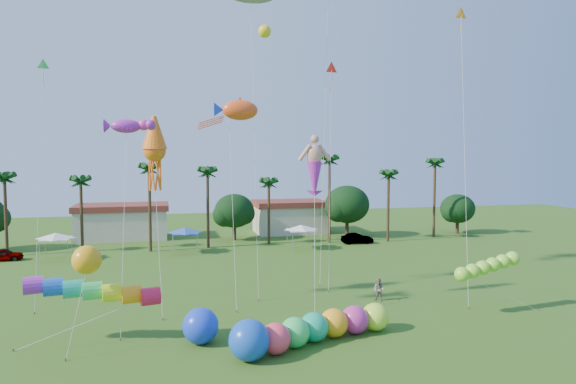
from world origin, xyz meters
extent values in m
plane|color=#285116|center=(0.00, 0.00, 0.00)|extent=(160.00, 160.00, 0.00)
cylinder|color=#3A2819|center=(-26.00, 40.00, 4.50)|extent=(0.36, 0.36, 9.00)
cylinder|color=#3A2819|center=(-18.00, 41.00, 4.25)|extent=(0.36, 0.36, 8.50)
cylinder|color=#3A2819|center=(-10.00, 39.00, 5.00)|extent=(0.36, 0.36, 10.00)
cylinder|color=#3A2819|center=(-3.00, 40.00, 4.75)|extent=(0.36, 0.36, 9.50)
cylinder|color=#3A2819|center=(5.00, 41.00, 4.00)|extent=(0.36, 0.36, 8.00)
cylinder|color=#3A2819|center=(13.00, 40.00, 5.50)|extent=(0.36, 0.36, 11.00)
cylinder|color=#3A2819|center=(21.00, 39.00, 4.50)|extent=(0.36, 0.36, 9.00)
cylinder|color=#3A2819|center=(29.00, 41.00, 5.25)|extent=(0.36, 0.36, 10.50)
sphere|color=#113814|center=(1.00, 45.00, 4.03)|extent=(5.46, 5.46, 5.46)
sphere|color=#113814|center=(17.00, 44.00, 4.65)|extent=(6.30, 6.30, 6.30)
sphere|color=#113814|center=(34.00, 43.00, 3.72)|extent=(5.04, 5.04, 5.04)
cube|color=beige|center=(-14.00, 50.00, 2.00)|extent=(12.00, 7.00, 4.00)
cube|color=beige|center=(10.00, 50.00, 2.00)|extent=(10.00, 7.00, 4.00)
pyramid|color=white|center=(-20.00, 36.00, 2.75)|extent=(3.00, 3.00, 0.60)
pyramid|color=blue|center=(-6.00, 37.00, 2.75)|extent=(3.00, 3.00, 0.60)
pyramid|color=white|center=(8.00, 36.00, 2.75)|extent=(3.00, 3.00, 0.60)
imported|color=#4C4C54|center=(-25.65, 37.07, 0.69)|extent=(4.14, 1.80, 1.39)
imported|color=#4C4C54|center=(16.29, 38.24, 0.68)|extent=(4.22, 1.79, 1.36)
imported|color=gray|center=(8.08, 12.66, 0.92)|extent=(1.10, 1.14, 1.84)
sphere|color=#F13F58|center=(-2.24, 3.94, 0.92)|extent=(1.83, 1.83, 1.83)
sphere|color=#32D65F|center=(-0.89, 4.69, 0.92)|extent=(1.83, 1.83, 1.83)
sphere|color=#18A97C|center=(0.51, 5.33, 0.92)|extent=(1.83, 1.83, 1.83)
sphere|color=#FBA119|center=(1.97, 5.78, 0.92)|extent=(1.83, 1.83, 1.83)
sphere|color=#BE2C8D|center=(3.48, 6.08, 0.92)|extent=(1.83, 1.83, 1.83)
sphere|color=#B7F536|center=(5.01, 6.32, 0.92)|extent=(1.83, 1.83, 1.83)
sphere|color=blue|center=(-3.87, 3.37, 1.17)|extent=(2.98, 2.98, 2.34)
sphere|color=blue|center=(-6.34, 6.64, 1.11)|extent=(2.22, 2.22, 2.22)
cylinder|color=red|center=(-11.31, 7.63, 2.89)|extent=(8.08, 1.21, 1.09)
cylinder|color=silver|center=(-13.24, 7.81, 1.44)|extent=(7.89, 0.40, 2.91)
cylinder|color=brown|center=(-17.18, 8.00, 0.08)|extent=(0.08, 0.08, 0.16)
ellipsoid|color=#8DEB34|center=(12.16, 7.56, 3.08)|extent=(5.62, 3.18, 1.24)
cylinder|color=silver|center=(15.36, 7.52, 1.54)|extent=(6.39, 0.10, 3.11)
cylinder|color=brown|center=(18.55, 7.48, 0.08)|extent=(0.08, 0.08, 0.16)
sphere|color=orange|center=(-12.87, 7.32, 5.39)|extent=(2.04, 2.04, 1.71)
cylinder|color=silver|center=(-13.39, 6.52, 2.69)|extent=(1.08, 1.65, 5.40)
cylinder|color=brown|center=(-13.91, 5.71, 0.08)|extent=(0.08, 0.08, 0.16)
cylinder|color=silver|center=(2.30, 11.16, 5.23)|extent=(1.02, 3.52, 10.47)
cylinder|color=brown|center=(1.80, 9.42, 0.08)|extent=(0.08, 0.08, 0.16)
ellipsoid|color=#F9501B|center=(-2.22, 17.31, 15.23)|extent=(4.58, 2.28, 1.82)
cylinder|color=silver|center=(-2.77, 14.84, 7.61)|extent=(1.11, 4.96, 15.23)
cylinder|color=brown|center=(-3.31, 12.38, 0.08)|extent=(0.08, 0.08, 0.16)
cylinder|color=silver|center=(-0.97, 17.80, 12.85)|extent=(0.51, 5.84, 25.70)
cylinder|color=brown|center=(-1.21, 14.89, 0.08)|extent=(0.08, 0.08, 0.16)
cone|color=orange|center=(-9.00, 15.51, 11.90)|extent=(2.07, 2.07, 5.37)
cylinder|color=silver|center=(-8.79, 13.68, 5.95)|extent=(0.43, 3.67, 11.91)
cylinder|color=brown|center=(-8.59, 11.86, 0.08)|extent=(0.08, 0.08, 0.16)
ellipsoid|color=#AF24B8|center=(-10.78, 12.01, 13.51)|extent=(3.51, 2.06, 1.33)
cylinder|color=silver|center=(-10.98, 10.20, 6.76)|extent=(0.41, 3.65, 13.52)
cylinder|color=brown|center=(-11.17, 8.38, 0.08)|extent=(0.08, 0.08, 0.16)
cone|color=red|center=(6.51, 20.07, 19.36)|extent=(1.32, 0.47, 1.30)
cylinder|color=silver|center=(5.77, 18.08, 9.68)|extent=(1.52, 4.01, 19.36)
cylinder|color=brown|center=(5.02, 16.10, 0.08)|extent=(0.08, 0.08, 0.16)
cone|color=orange|center=(15.70, 14.08, 23.17)|extent=(1.26, 0.34, 1.25)
cylinder|color=silver|center=(14.75, 11.59, 11.59)|extent=(1.95, 5.01, 23.18)
cylinder|color=brown|center=(13.79, 9.10, 0.08)|extent=(0.08, 0.08, 0.16)
cone|color=#2FCA54|center=(-17.51, 20.23, 18.69)|extent=(1.06, 0.39, 1.03)
cylinder|color=silver|center=(-17.60, 17.86, 9.35)|extent=(0.20, 4.76, 18.70)
cylinder|color=brown|center=(-17.69, 15.49, 0.08)|extent=(0.08, 0.08, 0.16)
cylinder|color=silver|center=(5.83, 20.02, 13.52)|extent=(1.98, 3.94, 27.03)
cylinder|color=brown|center=(4.86, 18.06, 0.08)|extent=(0.08, 0.08, 0.16)
camera|label=1|loc=(-8.44, -24.47, 11.48)|focal=32.00mm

